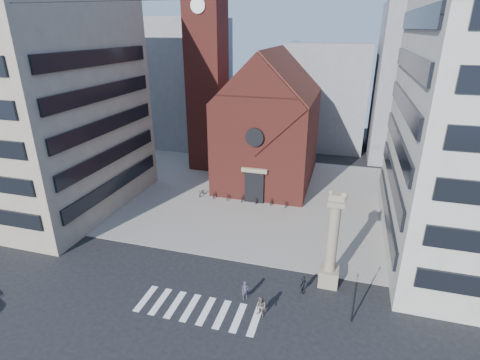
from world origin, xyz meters
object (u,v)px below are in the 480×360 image
(lion_column, at_px, (331,249))
(pedestrian_0, at_px, (245,290))
(pedestrian_1, at_px, (261,307))
(scooter_0, at_px, (202,193))
(traffic_light, at_px, (355,296))
(pedestrian_2, at_px, (303,285))

(lion_column, relative_size, pedestrian_0, 5.30)
(pedestrian_1, height_order, scooter_0, pedestrian_1)
(lion_column, xyz_separation_m, traffic_light, (1.99, -4.00, -1.17))
(lion_column, xyz_separation_m, pedestrian_1, (-4.61, -5.37, -2.59))
(pedestrian_1, relative_size, scooter_0, 1.09)
(traffic_light, relative_size, pedestrian_0, 2.63)
(pedestrian_0, distance_m, pedestrian_2, 4.74)
(lion_column, distance_m, pedestrian_2, 3.74)
(pedestrian_0, distance_m, scooter_0, 20.68)
(traffic_light, height_order, pedestrian_1, traffic_light)
(lion_column, height_order, pedestrian_2, lion_column)
(traffic_light, bearing_deg, pedestrian_1, -168.25)
(lion_column, relative_size, traffic_light, 2.02)
(traffic_light, xyz_separation_m, pedestrian_1, (-6.60, -1.37, -1.42))
(scooter_0, bearing_deg, pedestrian_2, -44.02)
(pedestrian_0, bearing_deg, traffic_light, -33.53)
(pedestrian_0, xyz_separation_m, pedestrian_2, (4.31, 1.97, 0.02))
(scooter_0, bearing_deg, pedestrian_1, -55.04)
(lion_column, bearing_deg, pedestrian_0, -148.90)
(lion_column, bearing_deg, scooter_0, 140.78)
(pedestrian_2, height_order, scooter_0, pedestrian_2)
(lion_column, bearing_deg, pedestrian_1, -130.62)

